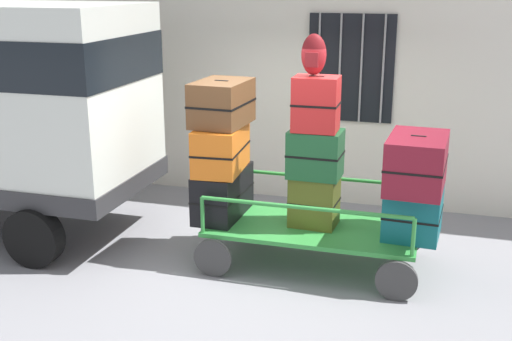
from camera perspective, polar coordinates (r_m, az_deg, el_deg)
name	(u,v)px	position (r m, az deg, el deg)	size (l,w,h in m)	color
ground_plane	(276,257)	(7.81, 1.74, -7.66)	(40.00, 40.00, 0.00)	gray
building_wall	(319,30)	(9.42, 5.58, 12.24)	(12.00, 0.38, 5.00)	silver
luggage_cart	(313,232)	(7.49, 5.06, -5.45)	(2.46, 1.29, 0.49)	#2D8438
cart_railing	(314,196)	(7.34, 5.15, -2.26)	(2.33, 1.15, 0.43)	#2D8438
suitcase_left_bottom	(223,193)	(7.66, -2.96, -1.97)	(0.49, 0.97, 0.57)	black
suitcase_left_middle	(221,148)	(7.46, -3.12, 1.97)	(0.56, 0.92, 0.54)	orange
suitcase_left_top	(222,103)	(7.40, -3.05, 6.00)	(0.60, 0.83, 0.51)	brown
suitcase_midleft_bottom	(314,201)	(7.39, 5.18, -2.68)	(0.55, 0.46, 0.58)	#4C5119
suitcase_midleft_middle	(315,154)	(7.21, 5.28, 1.49)	(0.60, 0.46, 0.54)	#194C28
suitcase_midleft_top	(316,104)	(7.04, 5.34, 5.90)	(0.50, 0.38, 0.60)	#B21E1E
suitcase_center_bottom	(413,212)	(7.27, 13.73, -3.56)	(0.64, 0.72, 0.55)	#0F5960
suitcase_center_middle	(417,163)	(7.06, 14.03, 0.67)	(0.65, 0.96, 0.59)	maroon
backpack	(314,55)	(7.00, 5.13, 10.17)	(0.27, 0.22, 0.44)	maroon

